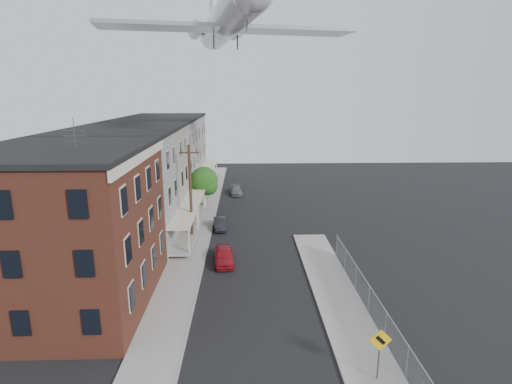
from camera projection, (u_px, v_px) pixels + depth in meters
ground at (260, 369)px, 19.99m from camera, size 120.00×120.00×0.00m
sidewalk_left at (200, 220)px, 43.10m from camera, size 3.00×62.00×0.12m
sidewalk_right at (341, 305)px, 25.95m from camera, size 3.00×26.00×0.12m
curb_left at (214, 220)px, 43.14m from camera, size 0.15×62.00×0.14m
curb_right at (318, 305)px, 25.91m from camera, size 0.15×26.00×0.14m
corner_building at (66, 228)px, 25.19m from camera, size 10.31×12.30×12.15m
row_house_a at (114, 192)px, 34.42m from camera, size 11.98×7.00×10.30m
row_house_b at (136, 176)px, 41.20m from camera, size 11.98×7.00×10.30m
row_house_c at (151, 164)px, 47.99m from camera, size 11.98×7.00×10.30m
row_house_d at (162, 155)px, 54.78m from camera, size 11.98×7.00×10.30m
row_house_e at (171, 148)px, 61.57m from camera, size 11.98×7.00×10.30m
chainlink_fence at (369, 299)px, 24.80m from camera, size 0.06×18.06×1.90m
warning_sign at (380, 347)px, 18.70m from camera, size 1.10×0.11×2.80m
utility_pole at (191, 192)px, 36.16m from camera, size 1.80×0.26×9.00m
street_tree at (205, 182)px, 46.09m from camera, size 3.22×3.20×5.20m
car_near at (224, 256)px, 32.22m from camera, size 1.89×3.99×1.32m
car_mid at (220, 224)px, 40.44m from camera, size 1.56×3.50×1.12m
car_far at (237, 190)px, 54.20m from camera, size 1.75×3.83×1.09m
airplane at (226, 21)px, 35.46m from camera, size 22.04×25.18×7.24m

